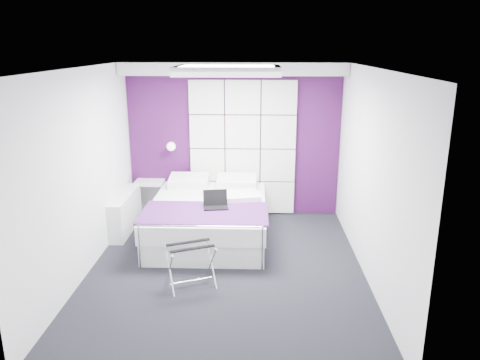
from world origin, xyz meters
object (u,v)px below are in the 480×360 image
object	(u,v)px
bed	(209,217)
laptop	(216,203)
wall_lamp	(171,146)
luggage_rack	(191,265)
nightstand	(149,182)
radiator	(125,212)

from	to	relation	value
bed	laptop	xyz separation A→B (m)	(0.14, -0.32, 0.35)
wall_lamp	bed	bearing A→B (deg)	-54.20
luggage_rack	laptop	world-z (taller)	laptop
laptop	bed	bearing A→B (deg)	104.78
wall_lamp	nightstand	bearing A→B (deg)	-174.29
luggage_rack	laptop	bearing A→B (deg)	57.00
nightstand	luggage_rack	xyz separation A→B (m)	(1.05, -2.46, -0.32)
bed	laptop	bearing A→B (deg)	-66.07
luggage_rack	laptop	distance (m)	1.27
laptop	luggage_rack	bearing A→B (deg)	-109.29
bed	laptop	size ratio (longest dim) A/B	6.21
luggage_rack	nightstand	bearing A→B (deg)	90.12
wall_lamp	radiator	bearing A→B (deg)	-130.10
nightstand	luggage_rack	bearing A→B (deg)	-67.02
laptop	radiator	bearing A→B (deg)	150.55
bed	nightstand	distance (m)	1.49
wall_lamp	bed	distance (m)	1.52
nightstand	laptop	distance (m)	1.79
luggage_rack	laptop	size ratio (longest dim) A/B	1.58
luggage_rack	laptop	xyz separation A→B (m)	(0.21, 1.19, 0.40)
bed	nightstand	bearing A→B (deg)	139.54
wall_lamp	laptop	xyz separation A→B (m)	(0.86, -1.31, -0.55)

